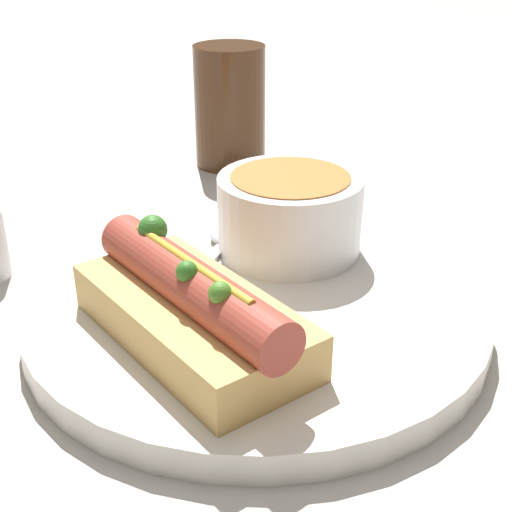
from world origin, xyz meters
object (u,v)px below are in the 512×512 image
at_px(soup_bowl, 290,211).
at_px(spoon, 224,242).
at_px(drinking_glass, 230,106).
at_px(hot_dog, 192,308).

distance_m(soup_bowl, spoon, 0.05).
bearing_deg(drinking_glass, spoon, -46.57).
distance_m(hot_dog, soup_bowl, 0.13).
height_order(soup_bowl, spoon, soup_bowl).
height_order(hot_dog, drinking_glass, drinking_glass).
distance_m(hot_dog, drinking_glass, 0.36).
xyz_separation_m(soup_bowl, spoon, (-0.04, -0.03, -0.03)).
bearing_deg(spoon, soup_bowl, -75.96).
height_order(hot_dog, soup_bowl, hot_dog).
relative_size(soup_bowl, drinking_glass, 0.85).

